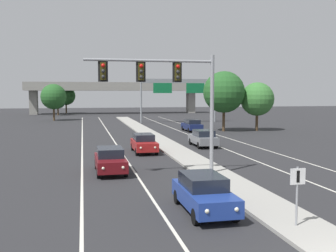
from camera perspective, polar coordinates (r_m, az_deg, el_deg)
median_island at (r=28.68m, az=4.05°, el=-5.26°), size 2.40×110.00×0.15m
lane_stripe_oncoming_center at (r=34.65m, az=-6.72°, el=-3.67°), size 0.14×100.00×0.01m
lane_stripe_receding_center at (r=36.72m, az=8.06°, el=-3.21°), size 0.14×100.00×0.01m
edge_stripe_left at (r=34.50m, az=-12.20°, el=-3.78°), size 0.14×100.00×0.01m
edge_stripe_right at (r=37.98m, az=12.75°, el=-3.02°), size 0.14×100.00×0.01m
overhead_signal_mast at (r=23.78m, az=0.17°, el=5.77°), size 7.78×0.44×7.20m
median_sign_post at (r=15.55m, az=18.04°, el=-8.37°), size 0.60×0.10×2.20m
car_oncoming_blue at (r=17.20m, az=5.14°, el=-9.52°), size 1.83×4.47×1.58m
car_oncoming_darkred at (r=25.59m, az=-8.28°, el=-4.83°), size 1.85×4.48×1.58m
car_oncoming_red at (r=33.88m, az=-3.47°, el=-2.44°), size 1.83×4.47×1.58m
car_receding_grey at (r=37.74m, az=5.05°, el=-1.72°), size 1.86×4.49×1.58m
car_receding_navy at (r=52.72m, az=3.44°, el=0.12°), size 1.91×4.51×1.58m
highway_sign_gantry at (r=68.05m, az=1.57°, el=5.67°), size 13.28×0.42×7.50m
overpass_bridge at (r=98.70m, az=-7.56°, el=5.12°), size 42.40×6.40×7.65m
tree_far_left_b at (r=102.52m, az=-14.40°, el=4.20°), size 4.62×4.62×6.68m
tree_far_left_c at (r=93.88m, az=-15.50°, el=3.42°), size 3.37×3.37×4.88m
tree_far_right_b at (r=54.70m, az=12.65°, el=3.78°), size 4.49×4.49×6.50m
tree_far_right_c at (r=53.08m, az=8.02°, el=4.84°), size 5.49×5.49×7.94m
tree_far_left_a at (r=75.91m, az=-16.08°, el=4.06°), size 4.65×4.65×6.73m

